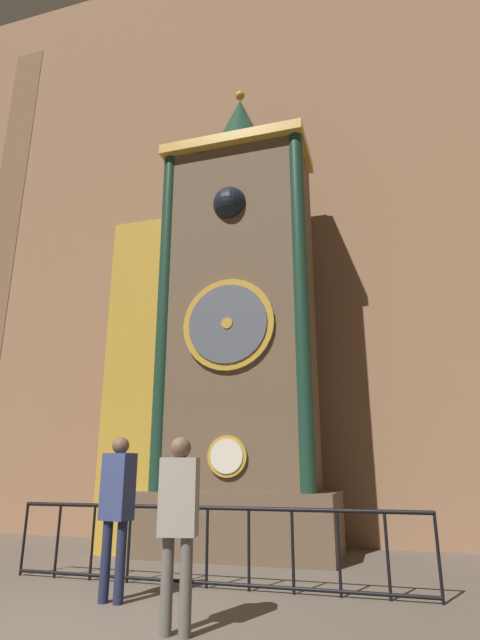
{
  "coord_description": "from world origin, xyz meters",
  "views": [
    {
      "loc": [
        2.98,
        -3.78,
        1.38
      ],
      "look_at": [
        0.46,
        4.79,
        4.05
      ],
      "focal_mm": 28.0,
      "sensor_mm": 36.0,
      "label": 1
    }
  ],
  "objects": [
    {
      "name": "cathedral_back_wall",
      "position": [
        -0.09,
        6.31,
        7.49
      ],
      "size": [
        24.0,
        0.32,
        15.0
      ],
      "color": "#936B4C",
      "rests_on": "ground_plane"
    },
    {
      "name": "railing_fence",
      "position": [
        0.71,
        2.5,
        0.52
      ],
      "size": [
        5.37,
        0.05,
        0.93
      ],
      "color": "black",
      "rests_on": "ground_plane"
    },
    {
      "name": "clock_tower",
      "position": [
        0.09,
        4.77,
        3.77
      ],
      "size": [
        4.08,
        1.78,
        9.21
      ],
      "color": "brown",
      "rests_on": "ground_plane"
    },
    {
      "name": "visitor_near",
      "position": [
        -0.03,
        1.54,
        1.04
      ],
      "size": [
        0.38,
        0.29,
        1.74
      ],
      "rotation": [
        0.0,
        0.0,
        -0.21
      ],
      "color": "#1B213A",
      "rests_on": "ground_plane"
    },
    {
      "name": "visitor_far",
      "position": [
        1.07,
        0.72,
        1.0
      ],
      "size": [
        0.37,
        0.28,
        1.67
      ],
      "rotation": [
        0.0,
        0.0,
        0.18
      ],
      "color": "#58554F",
      "rests_on": "ground_plane"
    }
  ]
}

